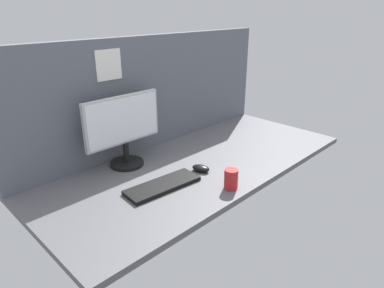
{
  "coord_description": "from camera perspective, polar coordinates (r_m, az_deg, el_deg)",
  "views": [
    {
      "loc": [
        -123.22,
        -117.59,
        80.21
      ],
      "look_at": [
        -11.97,
        0.0,
        14.0
      ],
      "focal_mm": 31.68,
      "sensor_mm": 36.0,
      "label": 1
    }
  ],
  "objects": [
    {
      "name": "ground_plane",
      "position": [
        1.89,
        0.96,
        -3.39
      ],
      "size": [
        180.0,
        80.0,
        3.0
      ],
      "primitive_type": "cube",
      "color": "#515156"
    },
    {
      "name": "mug_red_plastic",
      "position": [
        1.61,
        6.59,
        -5.87
      ],
      "size": [
        6.5,
        6.5,
        9.82
      ],
      "color": "red",
      "rests_on": "ground_plane"
    },
    {
      "name": "cubicle_wall_back",
      "position": [
        2.04,
        -6.71,
        8.61
      ],
      "size": [
        180.0,
        5.5,
        65.35
      ],
      "color": "#565B66",
      "rests_on": "ground_plane"
    },
    {
      "name": "keyboard",
      "position": [
        1.63,
        -4.95,
        -6.95
      ],
      "size": [
        38.03,
        16.32,
        2.0
      ],
      "primitive_type": "cube",
      "rotation": [
        0.0,
        0.0,
        -0.09
      ],
      "color": "black",
      "rests_on": "ground_plane"
    },
    {
      "name": "monitor",
      "position": [
        1.8,
        -11.45,
        2.74
      ],
      "size": [
        44.36,
        18.0,
        38.13
      ],
      "color": "black",
      "rests_on": "ground_plane"
    },
    {
      "name": "mouse",
      "position": [
        1.77,
        1.5,
        -4.11
      ],
      "size": [
        8.09,
        10.79,
        3.4
      ],
      "primitive_type": "ellipsoid",
      "rotation": [
        0.0,
        0.0,
        0.29
      ],
      "color": "black",
      "rests_on": "ground_plane"
    }
  ]
}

